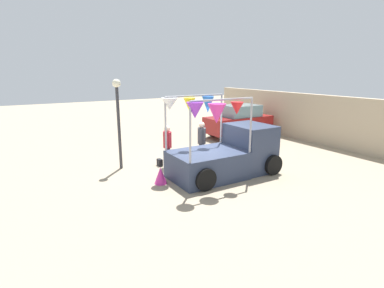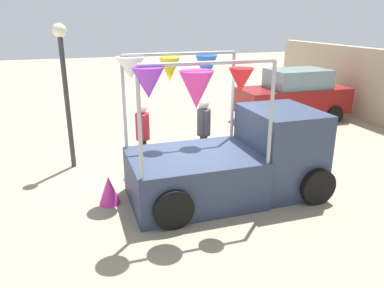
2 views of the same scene
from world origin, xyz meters
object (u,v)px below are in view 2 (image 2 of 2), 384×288
at_px(vendor_truck, 238,155).
at_px(person_customer, 143,130).
at_px(street_lamp, 64,75).
at_px(folded_kite_bundle_magenta, 109,190).
at_px(person_vendor, 204,126).
at_px(parked_car, 294,95).
at_px(handbag, 134,161).

height_order(vendor_truck, person_customer, vendor_truck).
xyz_separation_m(street_lamp, folded_kite_bundle_magenta, (2.36, 0.65, -2.04)).
bearing_deg(person_vendor, folded_kite_bundle_magenta, -62.15).
relative_size(person_customer, street_lamp, 0.49).
height_order(street_lamp, folded_kite_bundle_magenta, street_lamp).
relative_size(parked_car, folded_kite_bundle_magenta, 6.67).
height_order(person_customer, person_vendor, person_vendor).
relative_size(handbag, folded_kite_bundle_magenta, 0.47).
relative_size(street_lamp, folded_kite_bundle_magenta, 5.88).
distance_m(person_customer, street_lamp, 2.28).
bearing_deg(parked_car, person_vendor, -54.96).
height_order(handbag, street_lamp, street_lamp).
relative_size(handbag, street_lamp, 0.08).
bearing_deg(person_vendor, handbag, -107.32).
distance_m(vendor_truck, person_vendor, 1.71).
distance_m(parked_car, person_vendor, 5.73).
relative_size(person_vendor, folded_kite_bundle_magenta, 2.94).
height_order(parked_car, folded_kite_bundle_magenta, parked_car).
height_order(person_vendor, street_lamp, street_lamp).
xyz_separation_m(person_customer, folded_kite_bundle_magenta, (1.52, -1.02, -0.75)).
xyz_separation_m(person_customer, person_vendor, (0.18, 1.51, 0.03)).
bearing_deg(handbag, folded_kite_bundle_magenta, -23.73).
height_order(person_vendor, handbag, person_vendor).
bearing_deg(handbag, street_lamp, -108.46).
height_order(parked_car, person_customer, parked_car).
bearing_deg(folded_kite_bundle_magenta, parked_car, 122.65).
bearing_deg(parked_car, person_customer, -63.38).
bearing_deg(folded_kite_bundle_magenta, person_vendor, 117.85).
height_order(vendor_truck, handbag, vendor_truck).
xyz_separation_m(parked_car, person_vendor, (3.29, -4.69, 0.13)).
bearing_deg(handbag, person_vendor, 72.68).
relative_size(person_vendor, handbag, 6.31).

